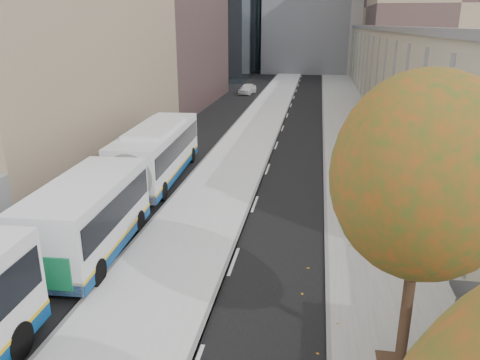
# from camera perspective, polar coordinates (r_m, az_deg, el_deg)

# --- Properties ---
(bus_platform) EXTENTS (4.25, 150.00, 0.15)m
(bus_platform) POSITION_cam_1_polar(r_m,az_deg,el_deg) (33.95, 0.54, 4.10)
(bus_platform) COLOR silver
(bus_platform) RESTS_ON ground
(sidewalk) EXTENTS (4.75, 150.00, 0.08)m
(sidewalk) POSITION_cam_1_polar(r_m,az_deg,el_deg) (33.72, 14.12, 3.37)
(sidewalk) COLOR gray
(sidewalk) RESTS_ON ground
(building_tan) EXTENTS (18.00, 92.00, 8.00)m
(building_tan) POSITION_cam_1_polar(r_m,az_deg,el_deg) (63.32, 23.03, 12.99)
(building_tan) COLOR gray
(building_tan) RESTS_ON ground
(tree_c) EXTENTS (4.20, 4.20, 7.28)m
(tree_c) POSITION_cam_1_polar(r_m,az_deg,el_deg) (11.27, 21.50, 0.35)
(tree_c) COLOR #311F13
(tree_c) RESTS_ON sidewalk
(bus_far) EXTENTS (3.46, 17.88, 2.96)m
(bus_far) POSITION_cam_1_polar(r_m,az_deg,el_deg) (23.37, -12.73, 0.87)
(bus_far) COLOR white
(bus_far) RESTS_ON ground
(distant_car) EXTENTS (2.10, 4.07, 1.33)m
(distant_car) POSITION_cam_1_polar(r_m,az_deg,el_deg) (60.77, 0.90, 11.07)
(distant_car) COLOR silver
(distant_car) RESTS_ON ground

